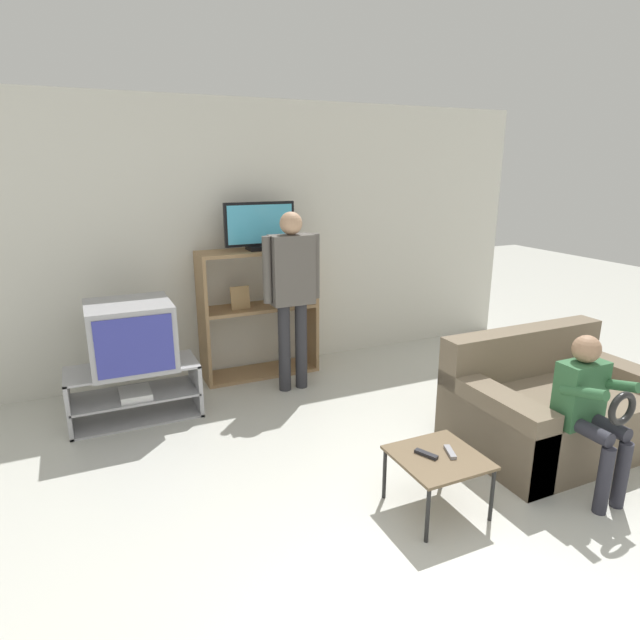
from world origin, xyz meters
TOP-DOWN VIEW (x-y plane):
  - ground_plane at (0.00, 0.00)m, footprint 18.00×18.00m
  - wall_back at (0.00, 3.49)m, footprint 6.40×0.06m
  - tv_stand at (-1.14, 2.72)m, footprint 1.02×0.45m
  - television_main at (-1.12, 2.72)m, footprint 0.64×0.61m
  - media_shelf at (0.10, 3.23)m, footprint 1.12×0.38m
  - television_flat at (0.14, 3.21)m, footprint 0.67×0.20m
  - snack_table at (0.37, 0.69)m, footprint 0.50×0.50m
  - remote_control_black at (0.30, 0.73)m, footprint 0.09×0.15m
  - remote_control_white at (0.45, 0.69)m, footprint 0.08×0.15m
  - couch at (1.64, 1.02)m, footprint 1.45×0.96m
  - person_standing_adult at (0.26, 2.75)m, footprint 0.53×0.20m
  - person_seated_child at (1.32, 0.48)m, footprint 0.33×0.43m

SIDE VIEW (x-z plane):
  - ground_plane at x=0.00m, z-range 0.00..0.00m
  - tv_stand at x=-1.14m, z-range 0.00..0.44m
  - couch at x=1.64m, z-range -0.12..0.67m
  - snack_table at x=0.37m, z-range 0.14..0.50m
  - remote_control_black at x=0.30m, z-range 0.36..0.38m
  - remote_control_white at x=0.45m, z-range 0.36..0.38m
  - person_seated_child at x=1.32m, z-range 0.09..1.11m
  - media_shelf at x=0.10m, z-range 0.01..1.25m
  - television_main at x=-1.12m, z-range 0.45..0.98m
  - person_standing_adult at x=0.26m, z-range 0.17..1.80m
  - wall_back at x=0.00m, z-range 0.00..2.60m
  - television_flat at x=0.14m, z-range 1.23..1.67m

